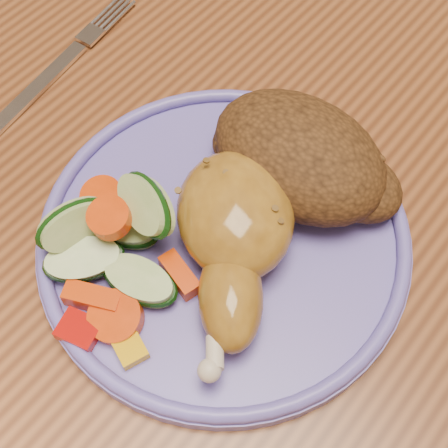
# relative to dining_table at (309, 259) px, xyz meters

# --- Properties ---
(ground) EXTENTS (4.00, 4.00, 0.00)m
(ground) POSITION_rel_dining_table_xyz_m (0.00, 0.00, -0.67)
(ground) COLOR #532E1C
(ground) RESTS_ON ground
(dining_table) EXTENTS (0.90, 1.40, 0.75)m
(dining_table) POSITION_rel_dining_table_xyz_m (0.00, 0.00, 0.00)
(dining_table) COLOR brown
(dining_table) RESTS_ON ground
(plate) EXTENTS (0.26, 0.26, 0.01)m
(plate) POSITION_rel_dining_table_xyz_m (-0.04, -0.07, 0.09)
(plate) COLOR #6357B9
(plate) RESTS_ON dining_table
(plate_rim) EXTENTS (0.25, 0.25, 0.01)m
(plate_rim) POSITION_rel_dining_table_xyz_m (-0.04, -0.07, 0.10)
(plate_rim) COLOR #6357B9
(plate_rim) RESTS_ON plate
(chicken_leg) EXTENTS (0.13, 0.16, 0.05)m
(chicken_leg) POSITION_rel_dining_table_xyz_m (-0.02, -0.07, 0.12)
(chicken_leg) COLOR #A27022
(chicken_leg) RESTS_ON plate
(rice_pilaf) EXTENTS (0.14, 0.09, 0.06)m
(rice_pilaf) POSITION_rel_dining_table_xyz_m (-0.03, 0.00, 0.12)
(rice_pilaf) COLOR #4B2C12
(rice_pilaf) RESTS_ON plate
(vegetable_pile) EXTENTS (0.12, 0.12, 0.06)m
(vegetable_pile) POSITION_rel_dining_table_xyz_m (-0.08, -0.13, 0.11)
(vegetable_pile) COLOR #A50A05
(vegetable_pile) RESTS_ON plate
(fork) EXTENTS (0.03, 0.16, 0.00)m
(fork) POSITION_rel_dining_table_xyz_m (-0.25, -0.03, 0.09)
(fork) COLOR silver
(fork) RESTS_ON dining_table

